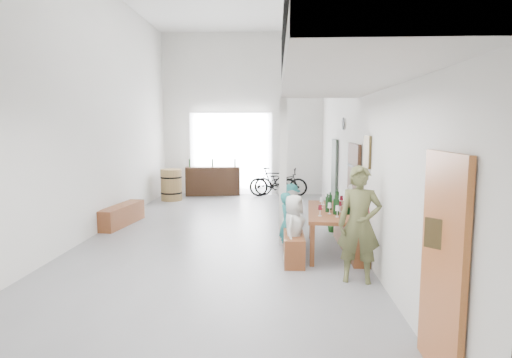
# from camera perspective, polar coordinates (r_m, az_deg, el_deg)

# --- Properties ---
(floor) EXTENTS (12.00, 12.00, 0.00)m
(floor) POSITION_cam_1_polar(r_m,az_deg,el_deg) (9.15, -4.76, -7.78)
(floor) COLOR slate
(floor) RESTS_ON ground
(room_walls) EXTENTS (12.00, 12.00, 12.00)m
(room_walls) POSITION_cam_1_polar(r_m,az_deg,el_deg) (8.93, -5.00, 14.85)
(room_walls) COLOR white
(room_walls) RESTS_ON ground
(gateway_portal) EXTENTS (2.80, 0.08, 2.80)m
(gateway_portal) POSITION_cam_1_polar(r_m,az_deg,el_deg) (14.82, -3.36, 3.37)
(gateway_portal) COLOR white
(gateway_portal) RESTS_ON ground
(right_wall_decor) EXTENTS (0.07, 8.28, 5.07)m
(right_wall_decor) POSITION_cam_1_polar(r_m,az_deg,el_deg) (7.09, 15.18, 2.02)
(right_wall_decor) COLOR #AA592A
(right_wall_decor) RESTS_ON ground
(balcony) EXTENTS (1.52, 5.62, 4.00)m
(balcony) POSITION_cam_1_polar(r_m,az_deg,el_deg) (5.74, 11.10, 13.24)
(balcony) COLOR silver
(balcony) RESTS_ON ground
(tasting_table) EXTENTS (1.00, 2.14, 0.79)m
(tasting_table) POSITION_cam_1_polar(r_m,az_deg,el_deg) (8.08, 10.02, -4.69)
(tasting_table) COLOR brown
(tasting_table) RESTS_ON ground
(bench_inner) EXTENTS (0.34, 2.14, 0.49)m
(bench_inner) POSITION_cam_1_polar(r_m,az_deg,el_deg) (8.06, 4.89, -8.00)
(bench_inner) COLOR brown
(bench_inner) RESTS_ON ground
(bench_wall) EXTENTS (0.33, 2.13, 0.49)m
(bench_wall) POSITION_cam_1_polar(r_m,az_deg,el_deg) (8.32, 12.43, -7.68)
(bench_wall) COLOR brown
(bench_wall) RESTS_ON ground
(tableware) EXTENTS (0.58, 1.22, 0.35)m
(tableware) POSITION_cam_1_polar(r_m,az_deg,el_deg) (7.98, 10.09, -3.22)
(tableware) COLOR black
(tableware) RESTS_ON tasting_table
(side_bench) EXTENTS (0.59, 1.74, 0.48)m
(side_bench) POSITION_cam_1_polar(r_m,az_deg,el_deg) (10.69, -17.47, -4.61)
(side_bench) COLOR brown
(side_bench) RESTS_ON ground
(oak_barrel) EXTENTS (0.68, 0.68, 0.99)m
(oak_barrel) POSITION_cam_1_polar(r_m,az_deg,el_deg) (13.83, -11.22, -0.77)
(oak_barrel) COLOR olive
(oak_barrel) RESTS_ON ground
(serving_counter) EXTENTS (1.89, 0.79, 0.97)m
(serving_counter) POSITION_cam_1_polar(r_m,az_deg,el_deg) (14.70, -5.79, -0.28)
(serving_counter) COLOR #371F15
(serving_counter) RESTS_ON ground
(counter_bottles) EXTENTS (1.58, 0.29, 0.28)m
(counter_bottles) POSITION_cam_1_polar(r_m,az_deg,el_deg) (14.64, -5.82, 2.15)
(counter_bottles) COLOR black
(counter_bottles) RESTS_ON serving_counter
(guest_left_a) EXTENTS (0.57, 0.68, 1.19)m
(guest_left_a) POSITION_cam_1_polar(r_m,az_deg,el_deg) (7.32, 5.06, -6.71)
(guest_left_a) COLOR silver
(guest_left_a) RESTS_ON ground
(guest_left_b) EXTENTS (0.33, 0.45, 1.13)m
(guest_left_b) POSITION_cam_1_polar(r_m,az_deg,el_deg) (7.96, 4.14, -5.82)
(guest_left_b) COLOR #237676
(guest_left_b) RESTS_ON ground
(guest_left_c) EXTENTS (0.49, 0.59, 1.10)m
(guest_left_c) POSITION_cam_1_polar(r_m,az_deg,el_deg) (8.46, 4.86, -5.18)
(guest_left_c) COLOR silver
(guest_left_c) RESTS_ON ground
(guest_left_d) EXTENTS (0.65, 0.84, 1.15)m
(guest_left_d) POSITION_cam_1_polar(r_m,az_deg,el_deg) (9.01, 4.61, -4.27)
(guest_left_d) COLOR #237676
(guest_left_d) RESTS_ON ground
(guest_right_a) EXTENTS (0.47, 0.74, 1.17)m
(guest_right_a) POSITION_cam_1_polar(r_m,az_deg,el_deg) (7.64, 14.83, -6.45)
(guest_right_a) COLOR #A31C2E
(guest_right_a) RESTS_ON ground
(guest_right_b) EXTENTS (0.75, 1.20, 1.23)m
(guest_right_b) POSITION_cam_1_polar(r_m,az_deg,el_deg) (8.25, 14.33, -5.20)
(guest_right_b) COLOR black
(guest_right_b) RESTS_ON ground
(guest_right_c) EXTENTS (0.51, 0.66, 1.19)m
(guest_right_c) POSITION_cam_1_polar(r_m,az_deg,el_deg) (8.83, 12.88, -4.50)
(guest_right_c) COLOR silver
(guest_right_c) RESTS_ON ground
(host_standing) EXTENTS (0.70, 0.52, 1.76)m
(host_standing) POSITION_cam_1_polar(r_m,az_deg,el_deg) (6.58, 13.61, -5.92)
(host_standing) COLOR #4F512D
(host_standing) RESTS_ON ground
(potted_plant) EXTENTS (0.46, 0.44, 0.41)m
(potted_plant) POSITION_cam_1_polar(r_m,az_deg,el_deg) (9.70, 10.29, -5.76)
(potted_plant) COLOR #1E551D
(potted_plant) RESTS_ON ground
(bicycle_near) EXTENTS (1.86, 0.82, 0.95)m
(bicycle_near) POSITION_cam_1_polar(r_m,az_deg,el_deg) (14.49, 3.30, -0.40)
(bicycle_near) COLOR black
(bicycle_near) RESTS_ON ground
(bicycle_far) EXTENTS (1.68, 0.67, 0.98)m
(bicycle_far) POSITION_cam_1_polar(r_m,az_deg,el_deg) (14.25, 2.33, -0.44)
(bicycle_far) COLOR black
(bicycle_far) RESTS_ON ground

